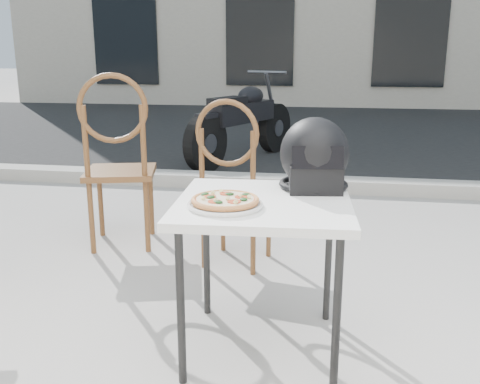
% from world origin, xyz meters
% --- Properties ---
extents(ground, '(80.00, 80.00, 0.00)m').
position_xyz_m(ground, '(0.00, 0.00, 0.00)').
color(ground, '#9D9A95').
rests_on(ground, ground).
extents(street_asphalt, '(30.00, 8.00, 0.00)m').
position_xyz_m(street_asphalt, '(0.00, 7.00, 0.00)').
color(street_asphalt, black).
rests_on(street_asphalt, ground).
extents(curb, '(30.00, 0.25, 0.12)m').
position_xyz_m(curb, '(0.00, 3.00, 0.06)').
color(curb, gray).
rests_on(curb, ground).
extents(cafe_table_main, '(0.75, 0.75, 0.67)m').
position_xyz_m(cafe_table_main, '(-0.25, 0.17, 0.61)').
color(cafe_table_main, white).
rests_on(cafe_table_main, ground).
extents(plate, '(0.34, 0.34, 0.02)m').
position_xyz_m(plate, '(-0.39, 0.04, 0.68)').
color(plate, silver).
rests_on(plate, cafe_table_main).
extents(pizza, '(0.32, 0.32, 0.03)m').
position_xyz_m(pizza, '(-0.39, 0.04, 0.70)').
color(pizza, '#CA854A').
rests_on(pizza, plate).
extents(helmet, '(0.34, 0.35, 0.31)m').
position_xyz_m(helmet, '(-0.06, 0.40, 0.81)').
color(helmet, black).
rests_on(helmet, cafe_table_main).
extents(cafe_chair_main, '(0.45, 0.45, 1.01)m').
position_xyz_m(cafe_chair_main, '(-0.54, 1.06, 0.56)').
color(cafe_chair_main, brown).
rests_on(cafe_chair_main, ground).
extents(cafe_chair_side, '(0.53, 0.53, 1.14)m').
position_xyz_m(cafe_chair_side, '(-1.32, 1.25, 0.63)').
color(cafe_chair_side, brown).
rests_on(cafe_chair_side, ground).
extents(motorcycle, '(0.97, 1.95, 1.04)m').
position_xyz_m(motorcycle, '(-1.00, 4.29, 0.46)').
color(motorcycle, black).
rests_on(motorcycle, street_asphalt).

